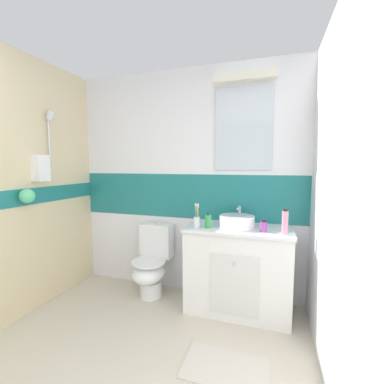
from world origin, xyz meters
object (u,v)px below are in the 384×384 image
(toothbrush_cup, at_px, (197,221))
(shampoo_bottle_tall, at_px, (285,222))
(lotion_bottle_short, at_px, (263,226))
(sink_basin, at_px, (237,221))
(soap_dispenser, at_px, (208,222))
(toilet, at_px, (152,263))

(toothbrush_cup, distance_m, shampoo_bottle_tall, 0.81)
(shampoo_bottle_tall, distance_m, lotion_bottle_short, 0.19)
(sink_basin, relative_size, soap_dispenser, 2.37)
(shampoo_bottle_tall, bearing_deg, soap_dispenser, 178.45)
(toilet, distance_m, shampoo_bottle_tall, 1.49)
(soap_dispenser, height_order, shampoo_bottle_tall, shampoo_bottle_tall)
(toothbrush_cup, relative_size, shampoo_bottle_tall, 1.03)
(lotion_bottle_short, bearing_deg, soap_dispenser, -178.72)
(sink_basin, height_order, lotion_bottle_short, sink_basin)
(lotion_bottle_short, bearing_deg, toothbrush_cup, -179.92)
(sink_basin, relative_size, lotion_bottle_short, 3.47)
(soap_dispenser, relative_size, shampoo_bottle_tall, 0.72)
(sink_basin, relative_size, shampoo_bottle_tall, 1.71)
(shampoo_bottle_tall, bearing_deg, lotion_bottle_short, 170.48)
(toothbrush_cup, height_order, shampoo_bottle_tall, toothbrush_cup)
(sink_basin, bearing_deg, soap_dispenser, -154.92)
(shampoo_bottle_tall, height_order, lotion_bottle_short, shampoo_bottle_tall)
(toilet, height_order, soap_dispenser, soap_dispenser)
(sink_basin, distance_m, toilet, 1.08)
(toilet, relative_size, lotion_bottle_short, 7.16)
(lotion_bottle_short, bearing_deg, shampoo_bottle_tall, -9.52)
(sink_basin, height_order, soap_dispenser, sink_basin)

